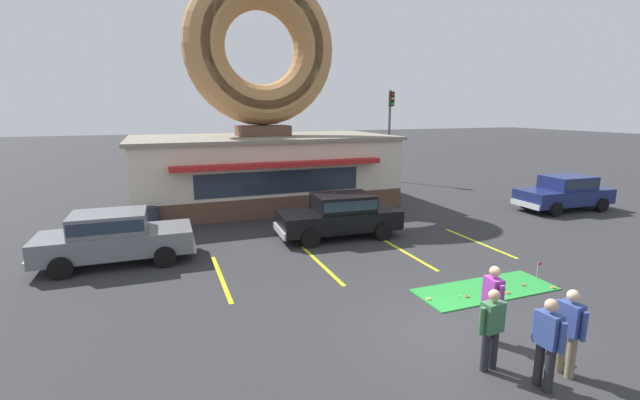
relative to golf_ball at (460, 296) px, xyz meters
The scene contains 25 objects.
ground_plane 1.98m from the golf_ball, 130.72° to the right, with size 160.00×160.00×0.00m, color #2D2D30.
donut_shop_building 13.13m from the golf_ball, 98.92° to the left, with size 12.30×6.75×10.96m.
putting_mat 0.97m from the golf_ball, ahead, with size 3.78×1.38×0.03m, color green.
mini_donut_near_left 1.21m from the golf_ball, ahead, with size 0.13×0.13×0.04m, color brown.
mini_donut_near_right 0.82m from the golf_ball, 168.26° to the left, with size 0.13×0.13×0.04m, color #E5C666.
mini_donut_mid_left 1.32m from the golf_ball, 10.89° to the right, with size 0.13×0.13×0.04m, color #D17F47.
mini_donut_mid_centre 1.37m from the golf_ball, ahead, with size 0.13×0.13×0.04m, color #A5724C.
mini_donut_mid_right 2.69m from the golf_ball, ahead, with size 0.13×0.13×0.04m, color #D17F47.
mini_donut_far_left 2.07m from the golf_ball, ahead, with size 0.13×0.13×0.04m, color #A5724C.
mini_donut_far_centre 0.18m from the golf_ball, 18.49° to the right, with size 0.13×0.13×0.04m, color #A5724C.
golf_ball is the anchor object (origin of this frame).
putting_flag_pin 2.66m from the golf_ball, ahead, with size 0.13×0.01×0.55m.
car_navy 12.48m from the golf_ball, 29.58° to the left, with size 4.62×2.11×1.60m.
car_black 6.00m from the golf_ball, 96.71° to the left, with size 4.63×2.14×1.60m.
car_grey 10.11m from the golf_ball, 144.72° to the left, with size 4.58×2.03×1.60m.
pedestrian_blue_sweater_man 2.20m from the golf_ball, 112.43° to the right, with size 0.28×0.59×1.62m.
pedestrian_hooded_kid 3.34m from the golf_ball, 95.48° to the right, with size 0.27×0.59×1.61m.
pedestrian_leather_jacket_man 3.11m from the golf_ball, 119.18° to the right, with size 0.59×0.27×1.54m.
pedestrian_clipboard_woman 3.62m from the golf_ball, 106.35° to the right, with size 0.27×0.59×1.62m.
trash_bin 11.54m from the golf_ball, 128.56° to the left, with size 0.57×0.57×0.97m.
traffic_light_pole 18.13m from the golf_ball, 66.02° to the left, with size 0.28×0.47×5.80m.
parking_stripe_far_left 6.43m from the golf_ball, 146.99° to the left, with size 0.12×3.60×0.01m, color yellow.
parking_stripe_left 4.24m from the golf_ball, 124.32° to the left, with size 0.12×3.60×0.01m, color yellow.
parking_stripe_mid_left 3.56m from the golf_ball, 80.13° to the left, with size 0.12×3.60×0.01m, color yellow.
parking_stripe_centre 5.03m from the golf_ball, 44.14° to the left, with size 0.12×3.60×0.01m, color yellow.
Camera 1 is at (-5.52, -6.55, 4.64)m, focal length 24.00 mm.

